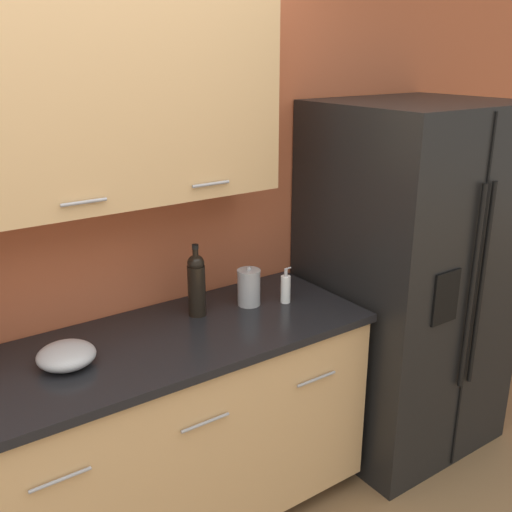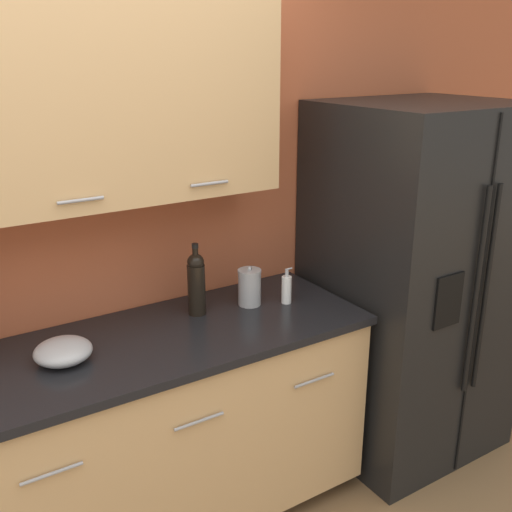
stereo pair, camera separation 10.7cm
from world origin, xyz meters
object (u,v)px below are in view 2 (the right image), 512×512
object	(u,v)px
refrigerator	(411,282)
wine_bottle	(196,282)
steel_canister	(250,287)
soap_dispenser	(287,289)
mixing_bowl	(63,351)

from	to	relation	value
refrigerator	wine_bottle	xyz separation A→B (m)	(-1.11, 0.18, 0.17)
refrigerator	steel_canister	distance (m)	0.89
steel_canister	soap_dispenser	bearing A→B (deg)	-26.47
refrigerator	steel_canister	world-z (taller)	refrigerator
soap_dispenser	wine_bottle	bearing A→B (deg)	164.01
refrigerator	mixing_bowl	size ratio (longest dim) A/B	8.45
refrigerator	soap_dispenser	distance (m)	0.73
mixing_bowl	soap_dispenser	bearing A→B (deg)	0.04
steel_canister	mixing_bowl	bearing A→B (deg)	-174.95
soap_dispenser	mixing_bowl	world-z (taller)	soap_dispenser
wine_bottle	soap_dispenser	world-z (taller)	wine_bottle
wine_bottle	steel_canister	distance (m)	0.25
soap_dispenser	steel_canister	size ratio (longest dim) A/B	0.91
steel_canister	mixing_bowl	distance (m)	0.85
steel_canister	refrigerator	bearing A→B (deg)	-9.61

